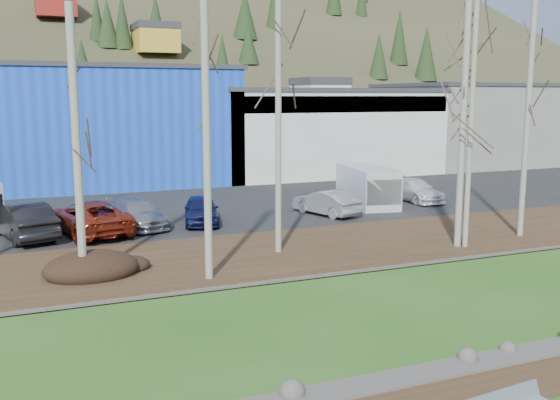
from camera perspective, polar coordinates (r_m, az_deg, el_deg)
name	(u,v)px	position (r m, az deg, el deg)	size (l,w,h in m)	color
dirt_strip	(536,376)	(15.62, 22.40, -14.66)	(80.00, 1.80, 0.03)	#382616
near_bank_rocks	(505,359)	(16.28, 19.85, -13.55)	(80.00, 0.80, 0.50)	#47423D
river	(407,307)	(19.27, 11.53, -9.53)	(80.00, 8.00, 0.90)	black
far_bank_rocks	(342,271)	(22.61, 5.68, -6.51)	(80.00, 0.80, 0.46)	#47423D
far_bank	(304,249)	(25.35, 2.25, -4.53)	(80.00, 7.00, 0.15)	#382616
parking_lot	(226,207)	(34.95, -4.99, -0.66)	(80.00, 14.00, 0.14)	black
building_blue	(85,125)	(47.06, -17.37, 6.57)	(20.40, 12.24, 8.30)	#1842B8
building_white	(312,130)	(51.93, 2.96, 6.40)	(18.36, 12.24, 6.80)	beige
building_grey	(468,124)	(60.57, 16.84, 6.68)	(14.28, 12.24, 7.30)	slate
hillside	(93,13)	(93.08, -16.70, 16.09)	(160.00, 72.00, 35.00)	#353320
dirt_mound	(91,267)	(22.33, -16.86, -5.85)	(3.22, 2.28, 0.63)	black
birch_1	(77,145)	(21.30, -18.11, 4.78)	(0.27, 0.27, 8.97)	#AAA799
birch_2	(207,140)	(20.49, -6.73, 5.45)	(0.26, 0.26, 9.28)	#AAA799
birch_3	(278,124)	(23.94, -0.15, 6.99)	(0.24, 0.24, 10.03)	#AAA799
birch_4	(471,121)	(25.96, 17.07, 6.89)	(0.21, 0.21, 10.15)	#AAA799
birch_5	(464,111)	(25.92, 16.44, 7.80)	(0.27, 0.27, 10.94)	#AAA799
birch_6	(463,131)	(26.58, 16.37, 6.05)	(0.29, 0.29, 9.29)	#AAA799
birch_7	(528,114)	(28.79, 21.70, 7.29)	(0.24, 0.24, 10.58)	#AAA799
car_1	(24,221)	(28.91, -22.39, -1.77)	(1.67, 4.78, 1.57)	black
car_2	(90,217)	(28.93, -16.95, -1.53)	(2.48, 5.39, 1.50)	maroon
car_3	(137,214)	(29.92, -12.96, -1.22)	(1.79, 4.39, 1.28)	gray
car_4	(201,210)	(30.20, -7.21, -0.88)	(1.58, 3.93, 1.34)	#131745
car_5	(326,203)	(32.20, 4.23, -0.24)	(1.36, 3.90, 1.29)	#B3B3B5
car_6	(414,190)	(37.23, 12.19, 0.88)	(1.78, 4.37, 1.27)	white
van_white	(369,187)	(35.13, 8.11, 1.23)	(2.83, 5.20, 2.16)	white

